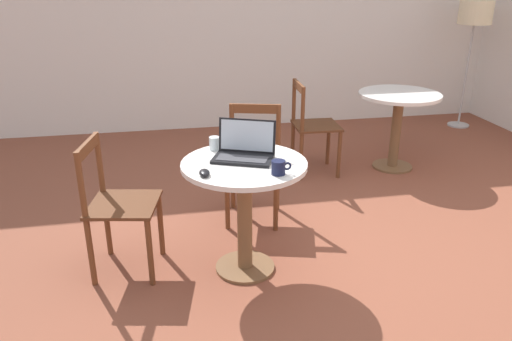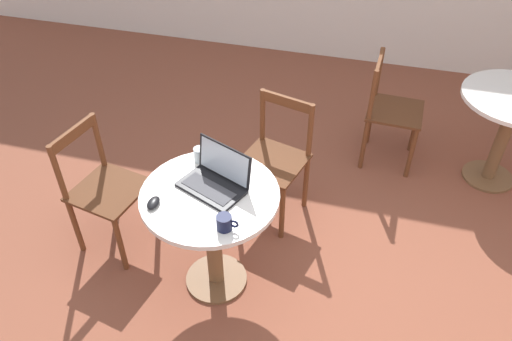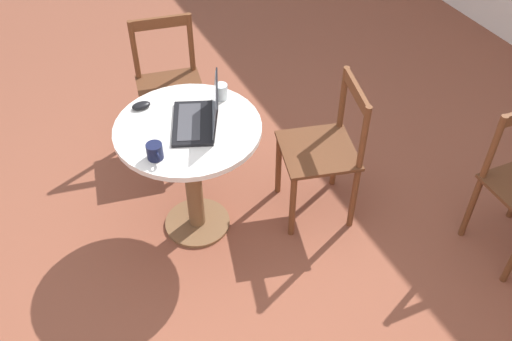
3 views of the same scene
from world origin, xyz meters
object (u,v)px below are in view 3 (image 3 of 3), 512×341
object	(u,v)px
laptop	(200,117)
drinking_glass	(221,92)
mouse	(141,105)
chair_near_back	(325,151)
mug	(155,152)
chair_near_left	(170,88)
cafe_table_near	(190,153)

from	to	relation	value
laptop	drinking_glass	size ratio (longest dim) A/B	4.92
drinking_glass	mouse	bearing A→B (deg)	-104.16
chair_near_back	mouse	xyz separation A→B (m)	(-0.45, -0.88, 0.31)
chair_near_back	mug	size ratio (longest dim) A/B	7.57
laptop	mug	size ratio (longest dim) A/B	3.65
chair_near_left	chair_near_back	size ratio (longest dim) A/B	1.00
cafe_table_near	drinking_glass	world-z (taller)	drinking_glass
mouse	mug	xyz separation A→B (m)	(0.41, -0.06, 0.02)
cafe_table_near	laptop	xyz separation A→B (m)	(0.01, 0.07, 0.23)
laptop	drinking_glass	world-z (taller)	laptop
chair_near_back	drinking_glass	distance (m)	0.67
chair_near_back	mouse	bearing A→B (deg)	-116.73
cafe_table_near	mouse	world-z (taller)	mouse
laptop	mug	distance (m)	0.32
chair_near_back	laptop	distance (m)	0.76
chair_near_back	mug	xyz separation A→B (m)	(-0.03, -0.94, 0.33)
cafe_table_near	drinking_glass	bearing A→B (deg)	120.21
cafe_table_near	mouse	size ratio (longest dim) A/B	7.58
mug	drinking_glass	world-z (taller)	drinking_glass
chair_near_back	mug	world-z (taller)	chair_near_back
drinking_glass	chair_near_back	bearing A→B (deg)	54.05
chair_near_back	drinking_glass	bearing A→B (deg)	-125.95
cafe_table_near	chair_near_back	size ratio (longest dim) A/B	0.87
chair_near_left	drinking_glass	distance (m)	0.72
cafe_table_near	mug	size ratio (longest dim) A/B	6.61
mug	chair_near_back	bearing A→B (deg)	87.92
chair_near_back	drinking_glass	size ratio (longest dim) A/B	10.19
cafe_table_near	chair_near_left	bearing A→B (deg)	168.99
mug	chair_near_left	bearing A→B (deg)	158.24
laptop	chair_near_left	bearing A→B (deg)	173.98
chair_near_left	drinking_glass	size ratio (longest dim) A/B	10.19
chair_near_left	chair_near_back	bearing A→B (deg)	30.62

